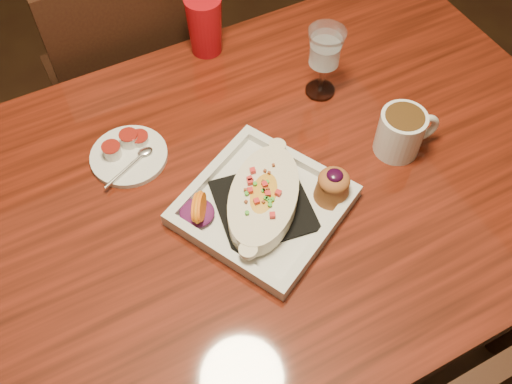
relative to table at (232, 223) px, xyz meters
name	(u,v)px	position (x,y,z in m)	size (l,w,h in m)	color
floor	(239,338)	(0.00, 0.00, -0.65)	(7.00, 7.00, 0.00)	black
table	(232,223)	(0.00, 0.00, 0.00)	(1.50, 0.90, 0.75)	maroon
chair_far	(135,82)	(0.00, 0.63, -0.15)	(0.42, 0.42, 0.93)	black
plate	(269,200)	(0.05, -0.06, 0.13)	(0.36, 0.36, 0.08)	silver
coffee_mug	(402,131)	(0.35, -0.05, 0.15)	(0.13, 0.09, 0.10)	silver
goblet	(325,51)	(0.30, 0.16, 0.21)	(0.08, 0.08, 0.16)	silver
saucer	(127,154)	(-0.14, 0.18, 0.11)	(0.15, 0.15, 0.10)	silver
creamer_loose	(140,140)	(-0.10, 0.20, 0.11)	(0.04, 0.04, 0.03)	white
red_tumbler	(205,25)	(0.14, 0.40, 0.17)	(0.08, 0.08, 0.14)	#AE0C13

